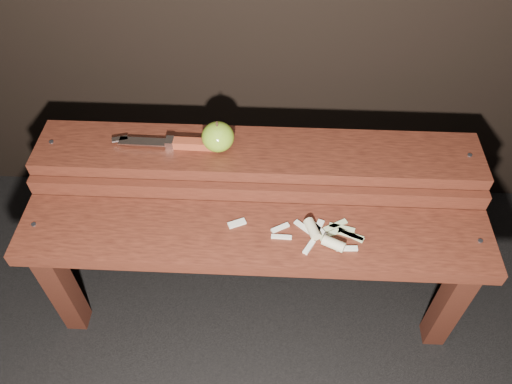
{
  "coord_description": "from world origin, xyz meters",
  "views": [
    {
      "loc": [
        0.04,
        -0.79,
        1.43
      ],
      "look_at": [
        0.0,
        0.06,
        0.45
      ],
      "focal_mm": 35.0,
      "sensor_mm": 36.0,
      "label": 1
    }
  ],
  "objects_px": {
    "bench_rear_tier": "(258,172)",
    "knife": "(182,143)",
    "apple": "(218,137)",
    "bench_front_tier": "(254,252)"
  },
  "relations": [
    {
      "from": "bench_rear_tier",
      "to": "apple",
      "type": "bearing_deg",
      "value": 177.65
    },
    {
      "from": "bench_rear_tier",
      "to": "apple",
      "type": "relative_size",
      "value": 13.41
    },
    {
      "from": "apple",
      "to": "knife",
      "type": "relative_size",
      "value": 0.31
    },
    {
      "from": "bench_front_tier",
      "to": "bench_rear_tier",
      "type": "height_order",
      "value": "bench_rear_tier"
    },
    {
      "from": "bench_front_tier",
      "to": "bench_rear_tier",
      "type": "distance_m",
      "value": 0.23
    },
    {
      "from": "bench_front_tier",
      "to": "apple",
      "type": "relative_size",
      "value": 13.41
    },
    {
      "from": "bench_front_tier",
      "to": "knife",
      "type": "relative_size",
      "value": 4.17
    },
    {
      "from": "bench_front_tier",
      "to": "bench_rear_tier",
      "type": "bearing_deg",
      "value": 90.0
    },
    {
      "from": "bench_rear_tier",
      "to": "knife",
      "type": "relative_size",
      "value": 4.17
    },
    {
      "from": "apple",
      "to": "knife",
      "type": "height_order",
      "value": "apple"
    }
  ]
}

